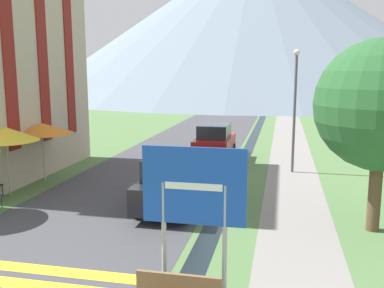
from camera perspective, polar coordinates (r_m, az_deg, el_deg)
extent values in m
plane|color=#517542|center=(25.15, 4.79, -0.62)|extent=(160.00, 160.00, 0.00)
cube|color=#424247|center=(35.29, 2.82, 2.43)|extent=(6.40, 60.00, 0.01)
cube|color=gray|center=(34.85, 12.77, 2.10)|extent=(2.20, 60.00, 0.01)
cube|color=black|center=(34.90, 8.83, 2.23)|extent=(0.60, 60.00, 0.00)
cube|color=yellow|center=(10.47, -22.69, -16.74)|extent=(5.44, 0.44, 0.01)
cube|color=yellow|center=(10.99, -20.55, -15.30)|extent=(5.44, 0.44, 0.01)
cone|color=slate|center=(83.85, 8.24, 15.98)|extent=(80.80, 80.80, 27.28)
cube|color=maroon|center=(17.45, -23.51, 14.60)|extent=(0.06, 0.70, 9.36)
cube|color=maroon|center=(19.36, -19.48, 14.30)|extent=(0.06, 0.70, 9.36)
cube|color=maroon|center=(21.35, -16.20, 14.00)|extent=(0.06, 0.70, 9.36)
cylinder|color=#9E9EA3|center=(9.05, -3.76, -12.20)|extent=(0.10, 0.10, 2.33)
cylinder|color=#9E9EA3|center=(8.81, 4.39, -12.83)|extent=(0.10, 0.10, 2.33)
cube|color=#1947B7|center=(8.52, 0.23, -5.64)|extent=(2.11, 0.05, 1.58)
cube|color=white|center=(8.50, 0.19, -5.69)|extent=(1.16, 0.02, 0.14)
cube|color=brown|center=(8.78, -1.83, -18.26)|extent=(1.70, 0.08, 0.45)
cube|color=black|center=(14.50, -2.29, -5.51)|extent=(1.74, 4.53, 0.84)
cube|color=#23282D|center=(14.11, -2.54, -2.77)|extent=(1.48, 2.49, 0.68)
cylinder|color=black|center=(16.13, -3.92, -5.48)|extent=(0.18, 0.60, 0.60)
cylinder|color=black|center=(15.77, 1.93, -5.82)|extent=(0.18, 0.60, 0.60)
cylinder|color=black|center=(13.57, -7.19, -8.52)|extent=(0.18, 0.60, 0.60)
cylinder|color=black|center=(13.14, -0.25, -9.06)|extent=(0.18, 0.60, 0.60)
cube|color=#A31919|center=(22.29, 3.07, -0.08)|extent=(1.75, 3.93, 0.84)
cube|color=#23282D|center=(21.98, 3.01, 1.79)|extent=(1.48, 2.16, 0.68)
cylinder|color=black|center=(23.69, 1.53, -0.51)|extent=(0.18, 0.60, 0.60)
cylinder|color=black|center=(23.45, 5.53, -0.66)|extent=(0.18, 0.60, 0.60)
cylinder|color=black|center=(21.34, 0.34, -1.66)|extent=(0.18, 0.60, 0.60)
cylinder|color=black|center=(21.07, 4.78, -1.84)|extent=(0.18, 0.60, 0.60)
cylinder|color=#232328|center=(17.10, -23.93, -5.70)|extent=(0.03, 0.03, 0.45)
cylinder|color=#232328|center=(15.80, -24.05, -6.95)|extent=(0.03, 0.03, 0.45)
cylinder|color=#B7B2A8|center=(16.95, -23.32, -2.42)|extent=(0.06, 0.06, 2.39)
cone|color=yellow|center=(16.77, -23.57, 1.24)|extent=(2.33, 2.33, 0.51)
cylinder|color=#B7B2A8|center=(18.63, -19.17, -1.23)|extent=(0.06, 0.06, 2.31)
cone|color=orange|center=(18.47, -19.35, 1.98)|extent=(2.47, 2.47, 0.42)
cylinder|color=#515156|center=(19.48, 13.49, 3.79)|extent=(0.12, 0.12, 5.19)
sphere|color=silver|center=(19.40, 13.82, 11.78)|extent=(0.28, 0.28, 0.28)
cylinder|color=brown|center=(13.30, 23.17, -6.36)|extent=(0.36, 0.36, 2.06)
sphere|color=#285B2D|center=(12.86, 23.95, 4.79)|extent=(3.66, 3.66, 3.66)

